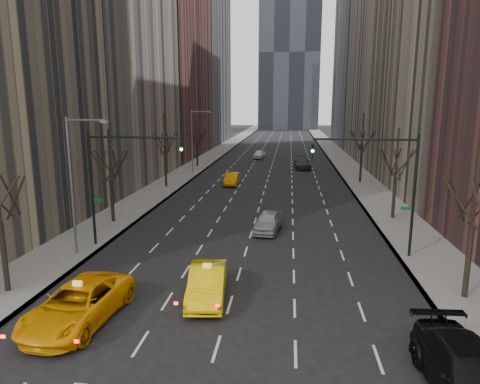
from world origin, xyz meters
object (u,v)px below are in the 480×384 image
(taxi_suv, at_px, (78,304))
(silver_sedan_ahead, at_px, (268,222))
(parked_suv_black, at_px, (469,375))
(taxi_sedan, at_px, (207,283))

(taxi_suv, distance_m, silver_sedan_ahead, 17.44)
(taxi_suv, xyz_separation_m, parked_suv_black, (15.74, -3.48, 0.01))
(taxi_sedan, xyz_separation_m, silver_sedan_ahead, (2.52, 12.43, -0.06))
(taxi_sedan, distance_m, parked_suv_black, 12.23)
(silver_sedan_ahead, bearing_deg, parked_suv_black, -59.84)
(taxi_suv, relative_size, taxi_sedan, 1.25)
(silver_sedan_ahead, height_order, parked_suv_black, parked_suv_black)
(silver_sedan_ahead, bearing_deg, taxi_suv, -109.25)
(taxi_sedan, bearing_deg, taxi_suv, -156.30)
(taxi_sedan, relative_size, silver_sedan_ahead, 1.11)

